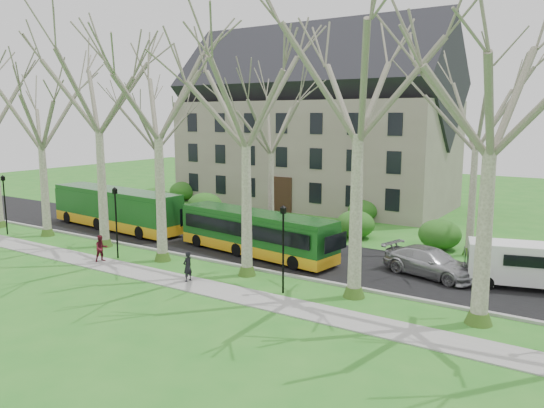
{
  "coord_description": "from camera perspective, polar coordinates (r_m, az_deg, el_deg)",
  "views": [
    {
      "loc": [
        19.26,
        -22.36,
        8.67
      ],
      "look_at": [
        2.75,
        3.0,
        3.61
      ],
      "focal_mm": 35.0,
      "sensor_mm": 36.0,
      "label": 1
    }
  ],
  "objects": [
    {
      "name": "sedan",
      "position": [
        30.11,
        16.65,
        -6.02
      ],
      "size": [
        5.63,
        3.43,
        1.53
      ],
      "primitive_type": "imported",
      "rotation": [
        0.0,
        0.0,
        1.31
      ],
      "color": "#9E9FA3",
      "rests_on": "road"
    },
    {
      "name": "van_a",
      "position": [
        29.76,
        25.32,
        -6.0
      ],
      "size": [
        5.49,
        3.18,
        2.26
      ],
      "primitive_type": null,
      "rotation": [
        0.0,
        0.0,
        0.27
      ],
      "color": "white",
      "rests_on": "road"
    },
    {
      "name": "ground",
      "position": [
        30.75,
        -7.41,
        -6.96
      ],
      "size": [
        120.0,
        120.0,
        0.0
      ],
      "primitive_type": "plane",
      "color": "#2A7A22",
      "rests_on": "ground"
    },
    {
      "name": "road",
      "position": [
        34.95,
        -1.54,
        -4.82
      ],
      "size": [
        80.0,
        8.0,
        0.06
      ],
      "primitive_type": "cube",
      "color": "black",
      "rests_on": "ground"
    },
    {
      "name": "curb",
      "position": [
        31.84,
        -5.66,
        -6.22
      ],
      "size": [
        80.0,
        0.25,
        0.14
      ],
      "primitive_type": "cube",
      "color": "#A5A39E",
      "rests_on": "ground"
    },
    {
      "name": "bus_follow",
      "position": [
        33.08,
        -1.79,
        -3.1
      ],
      "size": [
        11.41,
        3.85,
        2.8
      ],
      "primitive_type": null,
      "rotation": [
        0.0,
        0.0,
        -0.14
      ],
      "color": "#154C19",
      "rests_on": "road"
    },
    {
      "name": "building",
      "position": [
        52.8,
        4.54,
        8.81
      ],
      "size": [
        26.5,
        12.2,
        16.0
      ],
      "color": "gray",
      "rests_on": "ground"
    },
    {
      "name": "sidewalk",
      "position": [
        28.98,
        -10.65,
        -8.02
      ],
      "size": [
        70.0,
        2.0,
        0.06
      ],
      "primitive_type": "cube",
      "color": "gray",
      "rests_on": "ground"
    },
    {
      "name": "bus_lead",
      "position": [
        42.45,
        -16.46,
        -0.44
      ],
      "size": [
        12.8,
        3.72,
        3.15
      ],
      "primitive_type": null,
      "rotation": [
        0.0,
        0.0,
        -0.09
      ],
      "color": "#154C19",
      "rests_on": "road"
    },
    {
      "name": "hedges",
      "position": [
        44.19,
        -0.27,
        -0.51
      ],
      "size": [
        30.6,
        8.6,
        2.0
      ],
      "color": "#205919",
      "rests_on": "ground"
    },
    {
      "name": "pedestrian_a",
      "position": [
        28.31,
        -9.07,
        -6.66
      ],
      "size": [
        0.4,
        0.59,
        1.59
      ],
      "primitive_type": "imported",
      "rotation": [
        0.0,
        0.0,
        -1.6
      ],
      "color": "black",
      "rests_on": "sidewalk"
    },
    {
      "name": "pedestrian_b",
      "position": [
        33.26,
        -17.9,
        -4.57
      ],
      "size": [
        0.83,
        0.93,
        1.59
      ],
      "primitive_type": "imported",
      "rotation": [
        0.0,
        0.0,
        1.23
      ],
      "color": "#57141F",
      "rests_on": "sidewalk"
    },
    {
      "name": "tree_row_verge",
      "position": [
        29.78,
        -7.32,
        6.2
      ],
      "size": [
        49.0,
        7.0,
        14.0
      ],
      "color": "gray",
      "rests_on": "ground"
    },
    {
      "name": "tree_row_far",
      "position": [
        39.29,
        1.39,
        5.59
      ],
      "size": [
        33.0,
        7.0,
        12.0
      ],
      "color": "gray",
      "rests_on": "ground"
    },
    {
      "name": "lamp_row",
      "position": [
        29.4,
        -8.78,
        -2.59
      ],
      "size": [
        36.22,
        0.22,
        4.3
      ],
      "color": "black",
      "rests_on": "ground"
    }
  ]
}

